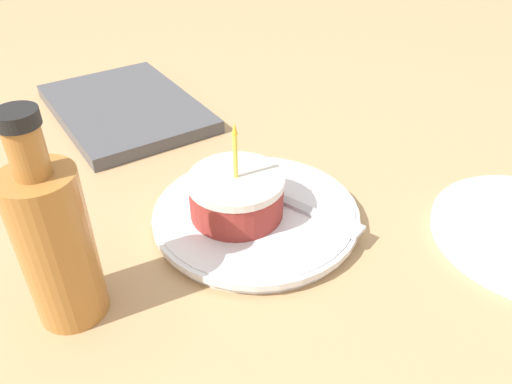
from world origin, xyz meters
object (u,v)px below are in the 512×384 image
(fork, at_px, (303,209))
(bottle, at_px, (56,243))
(plate, at_px, (256,215))
(cake_slice, at_px, (236,195))
(marble_board, at_px, (125,108))

(fork, xyz_separation_m, bottle, (-0.02, -0.26, 0.06))
(plate, relative_size, bottle, 1.14)
(cake_slice, height_order, marble_board, cake_slice)
(bottle, bearing_deg, cake_slice, 96.48)
(fork, xyz_separation_m, marble_board, (-0.38, -0.07, -0.01))
(plate, xyz_separation_m, bottle, (0.02, -0.21, 0.07))
(fork, bearing_deg, cake_slice, -120.65)
(bottle, height_order, marble_board, bottle)
(plate, height_order, fork, fork)
(fork, relative_size, bottle, 0.81)
(marble_board, bearing_deg, cake_slice, 0.09)
(bottle, distance_m, marble_board, 0.42)
(bottle, bearing_deg, fork, 86.34)
(plate, bearing_deg, cake_slice, -108.00)
(bottle, bearing_deg, marble_board, 152.08)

